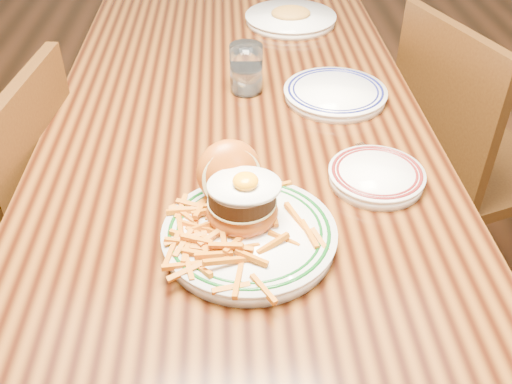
{
  "coord_description": "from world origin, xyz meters",
  "views": [
    {
      "loc": [
        -0.01,
        -1.17,
        1.41
      ],
      "look_at": [
        0.02,
        -0.46,
        0.85
      ],
      "focal_mm": 40.0,
      "sensor_mm": 36.0,
      "label": 1
    }
  ],
  "objects_px": {
    "chair_left": "(13,233)",
    "chair_right": "(462,157)",
    "table": "(238,139)",
    "side_plate": "(376,175)",
    "main_plate": "(246,219)"
  },
  "relations": [
    {
      "from": "chair_right",
      "to": "side_plate",
      "type": "relative_size",
      "value": 4.49
    },
    {
      "from": "main_plate",
      "to": "side_plate",
      "type": "relative_size",
      "value": 1.58
    },
    {
      "from": "table",
      "to": "chair_left",
      "type": "relative_size",
      "value": 1.82
    },
    {
      "from": "chair_left",
      "to": "chair_right",
      "type": "bearing_deg",
      "value": 19.1
    },
    {
      "from": "main_plate",
      "to": "table",
      "type": "bearing_deg",
      "value": 73.51
    },
    {
      "from": "chair_right",
      "to": "main_plate",
      "type": "height_order",
      "value": "main_plate"
    },
    {
      "from": "table",
      "to": "chair_left",
      "type": "xyz_separation_m",
      "value": [
        -0.56,
        -0.1,
        -0.19
      ]
    },
    {
      "from": "table",
      "to": "chair_right",
      "type": "xyz_separation_m",
      "value": [
        0.65,
        0.16,
        -0.19
      ]
    },
    {
      "from": "table",
      "to": "chair_right",
      "type": "bearing_deg",
      "value": 13.97
    },
    {
      "from": "side_plate",
      "to": "chair_right",
      "type": "bearing_deg",
      "value": 73.5
    },
    {
      "from": "chair_left",
      "to": "side_plate",
      "type": "height_order",
      "value": "chair_left"
    },
    {
      "from": "chair_left",
      "to": "main_plate",
      "type": "distance_m",
      "value": 0.73
    },
    {
      "from": "chair_left",
      "to": "side_plate",
      "type": "bearing_deg",
      "value": -7.18
    },
    {
      "from": "table",
      "to": "main_plate",
      "type": "xyz_separation_m",
      "value": [
        0.01,
        -0.45,
        0.13
      ]
    },
    {
      "from": "chair_left",
      "to": "chair_right",
      "type": "xyz_separation_m",
      "value": [
        1.21,
        0.26,
        0.0
      ]
    }
  ]
}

